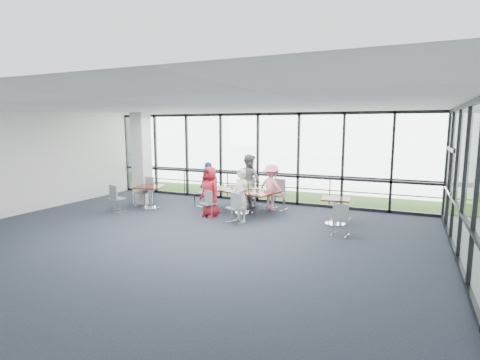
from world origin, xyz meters
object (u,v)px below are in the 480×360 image
at_px(chair_main_fr, 279,195).
at_px(diner_near_left, 210,192).
at_px(side_table_left, 150,190).
at_px(diner_far_left, 249,181).
at_px(chair_spare_r, 340,220).
at_px(side_table_right, 336,203).
at_px(chair_spare_la, 116,199).
at_px(chair_spare_lb, 144,192).
at_px(diner_near_right, 241,195).
at_px(diner_far_right, 271,188).
at_px(main_table, 244,193).
at_px(chair_main_end, 205,193).
at_px(structural_column, 142,159).
at_px(chair_main_nr, 236,208).
at_px(chair_main_nl, 208,204).
at_px(chair_main_fl, 251,192).
at_px(diner_end, 209,185).

bearing_deg(chair_main_fr, diner_near_left, 61.53).
height_order(side_table_left, diner_far_left, diner_far_left).
bearing_deg(diner_near_left, side_table_left, -163.11).
distance_m(chair_main_fr, chair_spare_r, 3.22).
bearing_deg(side_table_right, chair_spare_r, -73.76).
xyz_separation_m(chair_spare_la, chair_spare_lb, (0.23, 1.08, 0.05)).
xyz_separation_m(diner_near_right, diner_far_right, (0.32, 1.73, -0.01)).
distance_m(main_table, chair_main_end, 1.65).
bearing_deg(chair_main_fr, chair_spare_lb, 31.07).
distance_m(structural_column, chair_main_nr, 4.51).
xyz_separation_m(side_table_right, chair_spare_r, (0.31, -1.06, -0.20)).
bearing_deg(chair_main_nl, diner_far_left, 101.99).
xyz_separation_m(side_table_left, chair_main_nl, (2.38, -0.28, -0.22)).
xyz_separation_m(diner_far_right, chair_main_nl, (-1.41, -1.67, -0.34)).
relative_size(main_table, side_table_right, 2.84).
distance_m(diner_near_right, chair_main_fr, 2.00).
xyz_separation_m(diner_near_left, chair_main_fl, (0.52, 2.01, -0.29)).
bearing_deg(diner_far_left, structural_column, 44.15).
xyz_separation_m(diner_far_left, chair_spare_r, (3.42, -2.23, -0.49)).
bearing_deg(chair_main_fr, diner_far_left, 12.27).
xyz_separation_m(main_table, diner_near_right, (0.32, -0.97, 0.12)).
bearing_deg(main_table, chair_main_fr, 62.98).
bearing_deg(diner_near_left, chair_main_nr, -0.56).
xyz_separation_m(diner_near_right, chair_main_nr, (-0.03, -0.27, -0.33)).
bearing_deg(chair_main_nl, side_table_right, 38.97).
distance_m(structural_column, diner_near_left, 3.33).
xyz_separation_m(structural_column, chair_main_nr, (4.20, -1.17, -1.16)).
relative_size(diner_far_right, chair_main_end, 1.55).
height_order(side_table_right, chair_spare_la, chair_spare_la).
bearing_deg(diner_near_right, side_table_left, -162.62).
bearing_deg(chair_main_end, chair_spare_r, 92.16).
xyz_separation_m(main_table, chair_spare_la, (-3.80, -1.50, -0.21)).
relative_size(main_table, diner_far_left, 1.31).
relative_size(diner_far_right, chair_main_nr, 1.71).
relative_size(side_table_right, chair_main_fl, 0.87).
height_order(main_table, chair_main_fl, chair_main_fl).
bearing_deg(chair_spare_la, diner_end, 52.63).
bearing_deg(diner_end, chair_spare_r, 77.76).
relative_size(chair_main_nr, chair_main_fr, 0.91).
bearing_deg(diner_far_right, chair_main_nl, 65.29).
distance_m(diner_end, chair_main_fl, 1.50).
height_order(diner_near_right, chair_spare_la, diner_near_right).
xyz_separation_m(main_table, diner_end, (-1.42, 0.30, 0.13)).
height_order(diner_near_right, diner_far_right, diner_near_right).
distance_m(main_table, chair_spare_la, 4.10).
xyz_separation_m(side_table_right, chair_spare_la, (-6.69, -1.31, -0.18)).
bearing_deg(chair_spare_lb, chair_spare_r, 167.94).
height_order(chair_main_fl, chair_main_fr, chair_main_fr).
xyz_separation_m(diner_far_right, diner_end, (-2.07, -0.46, 0.02)).
height_order(side_table_left, chair_spare_r, chair_spare_r).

